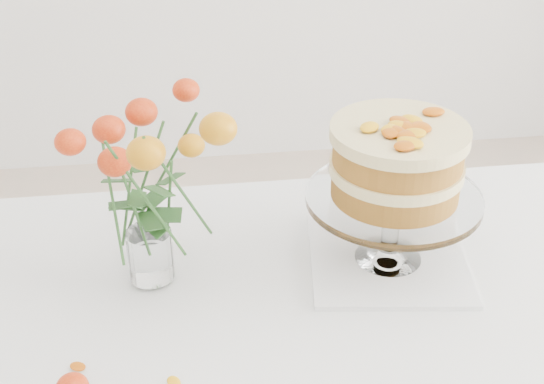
% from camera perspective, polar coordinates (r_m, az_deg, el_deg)
% --- Properties ---
extents(table, '(1.43, 0.93, 0.76)m').
position_cam_1_polar(table, '(1.26, -1.66, -13.12)').
color(table, tan).
rests_on(table, ground).
extents(napkin, '(0.31, 0.31, 0.01)m').
position_cam_1_polar(napkin, '(1.36, 8.70, -5.03)').
color(napkin, white).
rests_on(napkin, table).
extents(cake_stand, '(0.30, 0.30, 0.27)m').
position_cam_1_polar(cake_stand, '(1.27, 9.35, 1.73)').
color(cake_stand, white).
rests_on(cake_stand, napkin).
extents(rose_vase, '(0.28, 0.28, 0.39)m').
position_cam_1_polar(rose_vase, '(1.20, -9.84, 2.15)').
color(rose_vase, white).
rests_on(rose_vase, table).
extents(stray_petal_a, '(0.03, 0.02, 0.00)m').
position_cam_1_polar(stray_petal_a, '(1.13, -7.40, -14.01)').
color(stray_petal_a, '#FDAF10').
rests_on(stray_petal_a, table).
extents(stray_petal_d, '(0.03, 0.02, 0.00)m').
position_cam_1_polar(stray_petal_d, '(1.18, -14.41, -12.62)').
color(stray_petal_d, '#FDAF10').
rests_on(stray_petal_d, table).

